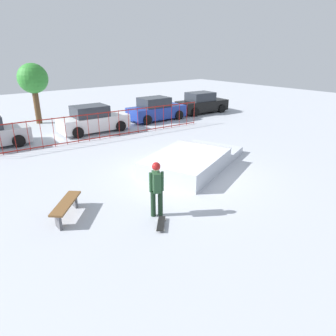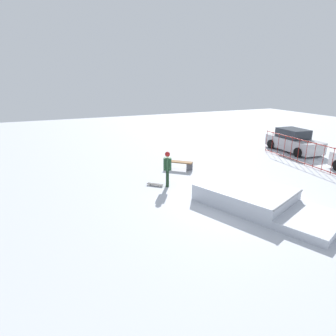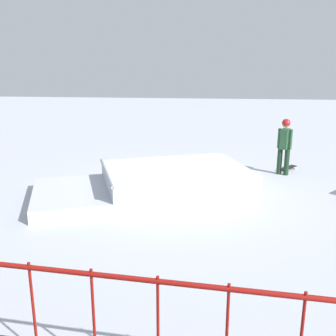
{
  "view_description": "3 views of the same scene",
  "coord_description": "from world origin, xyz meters",
  "px_view_note": "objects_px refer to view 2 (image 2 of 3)",
  "views": [
    {
      "loc": [
        -7.84,
        -8.54,
        4.76
      ],
      "look_at": [
        -1.59,
        -0.73,
        0.9
      ],
      "focal_mm": 33.15,
      "sensor_mm": 36.0,
      "label": 1
    },
    {
      "loc": [
        8.86,
        -7.03,
        5.0
      ],
      "look_at": [
        -2.66,
        -1.92,
        1.0
      ],
      "focal_mm": 30.14,
      "sensor_mm": 36.0,
      "label": 2
    },
    {
      "loc": [
        -0.75,
        9.94,
        3.27
      ],
      "look_at": [
        0.43,
        0.05,
        0.6
      ],
      "focal_mm": 41.01,
      "sensor_mm": 36.0,
      "label": 3
    }
  ],
  "objects_px": {
    "skater": "(167,166)",
    "park_bench": "(179,163)",
    "skateboard": "(155,184)",
    "skate_ramp": "(255,199)",
    "parked_car_silver": "(294,141)"
  },
  "relations": [
    {
      "from": "skater",
      "to": "park_bench",
      "type": "height_order",
      "value": "skater"
    },
    {
      "from": "skateboard",
      "to": "parked_car_silver",
      "type": "relative_size",
      "value": 0.17
    },
    {
      "from": "skateboard",
      "to": "park_bench",
      "type": "bearing_deg",
      "value": 82.77
    },
    {
      "from": "skater",
      "to": "park_bench",
      "type": "relative_size",
      "value": 1.19
    },
    {
      "from": "skate_ramp",
      "to": "parked_car_silver",
      "type": "distance_m",
      "value": 10.7
    },
    {
      "from": "skater",
      "to": "skateboard",
      "type": "distance_m",
      "value": 1.11
    },
    {
      "from": "skater",
      "to": "park_bench",
      "type": "distance_m",
      "value": 2.79
    },
    {
      "from": "parked_car_silver",
      "to": "skateboard",
      "type": "bearing_deg",
      "value": -74.32
    },
    {
      "from": "skate_ramp",
      "to": "park_bench",
      "type": "xyz_separation_m",
      "value": [
        -5.71,
        -0.7,
        0.04
      ]
    },
    {
      "from": "park_bench",
      "to": "parked_car_silver",
      "type": "height_order",
      "value": "parked_car_silver"
    },
    {
      "from": "skate_ramp",
      "to": "parked_car_silver",
      "type": "height_order",
      "value": "parked_car_silver"
    },
    {
      "from": "skate_ramp",
      "to": "skateboard",
      "type": "xyz_separation_m",
      "value": [
        -3.82,
        -2.9,
        -0.24
      ]
    },
    {
      "from": "skate_ramp",
      "to": "skateboard",
      "type": "bearing_deg",
      "value": -164.46
    },
    {
      "from": "skater",
      "to": "skateboard",
      "type": "xyz_separation_m",
      "value": [
        -0.26,
        -0.55,
        -0.93
      ]
    },
    {
      "from": "skateboard",
      "to": "park_bench",
      "type": "relative_size",
      "value": 0.5
    }
  ]
}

